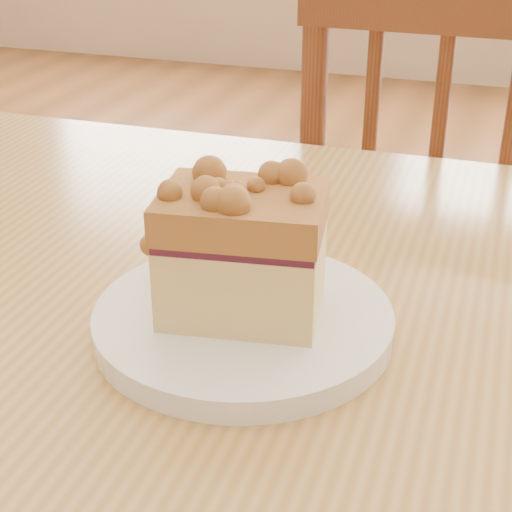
{
  "coord_description": "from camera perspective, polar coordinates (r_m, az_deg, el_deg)",
  "views": [
    {
      "loc": [
        0.08,
        -0.29,
        1.07
      ],
      "look_at": [
        -0.09,
        0.21,
        0.8
      ],
      "focal_mm": 55.0,
      "sensor_mm": 36.0,
      "label": 1
    }
  ],
  "objects": [
    {
      "name": "cafe_table_main",
      "position": [
        0.66,
        6.35,
        -12.11
      ],
      "size": [
        1.23,
        0.83,
        0.75
      ],
      "rotation": [
        0.0,
        0.0,
        0.01
      ],
      "color": "#B58D46",
      "rests_on": "ground"
    },
    {
      "name": "cafe_chair_main",
      "position": [
        1.32,
        12.86,
        -0.44
      ],
      "size": [
        0.44,
        0.44,
        0.95
      ],
      "rotation": [
        0.0,
        0.0,
        3.12
      ],
      "color": "brown",
      "rests_on": "ground"
    },
    {
      "name": "plate",
      "position": [
        0.59,
        -0.94,
        -4.76
      ],
      "size": [
        0.23,
        0.23,
        0.02
      ],
      "color": "white",
      "rests_on": "cafe_table_main"
    },
    {
      "name": "cake_slice",
      "position": [
        0.56,
        -1.03,
        0.6
      ],
      "size": [
        0.13,
        0.1,
        0.11
      ],
      "rotation": [
        0.0,
        0.0,
        0.15
      ],
      "color": "#E3C280",
      "rests_on": "plate"
    }
  ]
}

